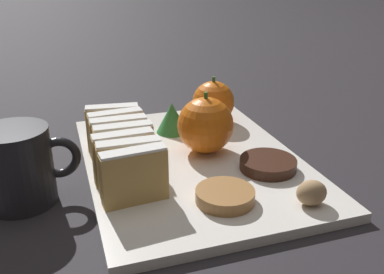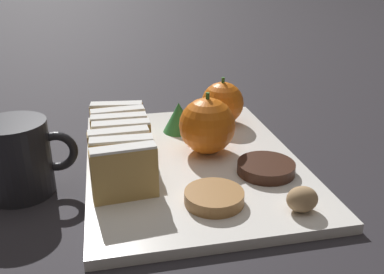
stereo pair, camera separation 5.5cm
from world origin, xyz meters
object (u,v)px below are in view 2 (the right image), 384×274
walnut (302,199)px  coffee_mug (18,158)px  chocolate_cookie (266,168)px  orange_far (207,126)px  orange_near (222,103)px

walnut → coffee_mug: (-0.30, 0.12, 0.02)m
chocolate_cookie → walnut: bearing=-86.5°
walnut → orange_far: bearing=110.6°
orange_far → walnut: (0.06, -0.16, -0.02)m
walnut → coffee_mug: coffee_mug is taller
chocolate_cookie → coffee_mug: bearing=173.2°
orange_near → walnut: (0.01, -0.27, -0.02)m
walnut → chocolate_cookie: walnut is taller
orange_near → coffee_mug: (-0.28, -0.14, -0.00)m
orange_near → coffee_mug: size_ratio=0.69×
orange_near → orange_far: (-0.05, -0.10, 0.00)m
orange_near → walnut: size_ratio=2.23×
walnut → orange_near: bearing=92.5°
orange_far → chocolate_cookie: (0.06, -0.08, -0.03)m
orange_far → coffee_mug: size_ratio=0.78×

